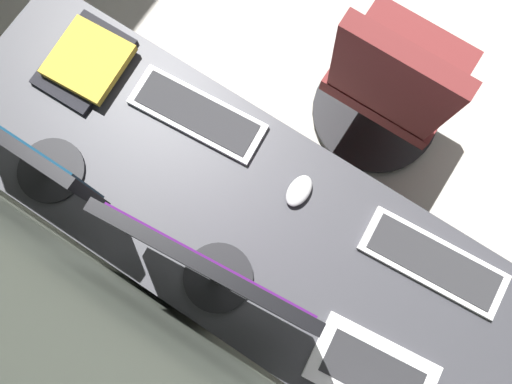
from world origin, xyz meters
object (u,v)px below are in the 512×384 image
at_px(keyboard_spare, 433,262).
at_px(drawer_pedestal, 220,229).
at_px(mouse_main, 299,191).
at_px(monitor_primary, 211,271).
at_px(office_chair, 390,87).
at_px(monitor_secondary, 18,147).
at_px(book_stack_near, 87,61).
at_px(keyboard_main, 197,114).

bearing_deg(keyboard_spare, drawer_pedestal, 19.49).
height_order(keyboard_spare, mouse_main, mouse_main).
xyz_separation_m(drawer_pedestal, monitor_primary, (-0.13, 0.15, 0.65)).
bearing_deg(monitor_primary, office_chair, -97.33).
height_order(monitor_primary, monitor_secondary, monitor_primary).
distance_m(drawer_pedestal, book_stack_near, 0.73).
xyz_separation_m(mouse_main, office_chair, (-0.06, -0.58, -0.29)).
relative_size(monitor_primary, keyboard_main, 1.25).
xyz_separation_m(keyboard_spare, office_chair, (0.37, -0.55, -0.28)).
height_order(keyboard_spare, office_chair, office_chair).
xyz_separation_m(monitor_primary, office_chair, (-0.12, -0.92, -0.54)).
bearing_deg(drawer_pedestal, keyboard_spare, -160.51).
bearing_deg(mouse_main, monitor_secondary, 27.83).
relative_size(drawer_pedestal, keyboard_spare, 1.62).
xyz_separation_m(mouse_main, book_stack_near, (0.77, 0.01, 0.01)).
distance_m(keyboard_main, keyboard_spare, 0.82).
xyz_separation_m(monitor_secondary, book_stack_near, (0.12, -0.33, -0.21)).
bearing_deg(office_chair, monitor_primary, 82.67).
xyz_separation_m(monitor_secondary, mouse_main, (-0.65, -0.34, -0.21)).
xyz_separation_m(keyboard_main, mouse_main, (-0.39, 0.04, 0.01)).
relative_size(monitor_secondary, keyboard_main, 1.14).
bearing_deg(monitor_primary, mouse_main, -99.99).
height_order(drawer_pedestal, book_stack_near, book_stack_near).
distance_m(mouse_main, office_chair, 0.65).
height_order(keyboard_main, mouse_main, mouse_main).
bearing_deg(drawer_pedestal, keyboard_main, -48.20).
relative_size(monitor_primary, book_stack_near, 1.83).
bearing_deg(office_chair, mouse_main, 84.23).
relative_size(mouse_main, office_chair, 0.11).
height_order(drawer_pedestal, mouse_main, mouse_main).
bearing_deg(drawer_pedestal, monitor_primary, 130.88).
xyz_separation_m(keyboard_spare, book_stack_near, (1.20, 0.04, 0.01)).
distance_m(drawer_pedestal, keyboard_spare, 0.77).
height_order(monitor_secondary, book_stack_near, monitor_secondary).
distance_m(keyboard_main, book_stack_near, 0.39).
relative_size(drawer_pedestal, office_chair, 0.72).
height_order(keyboard_main, keyboard_spare, same).
relative_size(keyboard_main, keyboard_spare, 1.00).
relative_size(keyboard_main, mouse_main, 4.13).
relative_size(keyboard_spare, book_stack_near, 1.46).
height_order(mouse_main, book_stack_near, book_stack_near).
xyz_separation_m(monitor_primary, monitor_secondary, (0.59, 0.01, -0.04)).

